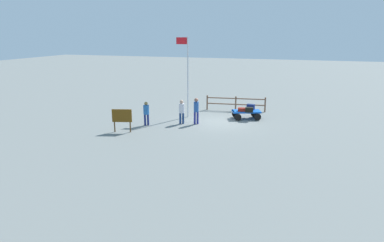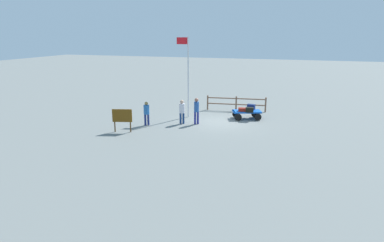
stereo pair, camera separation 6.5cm
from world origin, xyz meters
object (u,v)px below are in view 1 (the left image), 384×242
at_px(worker_lead, 196,109).
at_px(worker_trailing, 146,111).
at_px(worker_supervisor, 182,110).
at_px(flagpole, 187,72).
at_px(suitcase_maroon, 249,110).
at_px(luggage_cart, 246,113).
at_px(suitcase_navy, 251,107).
at_px(suitcase_tan, 242,110).
at_px(signboard, 122,117).

bearing_deg(worker_lead, worker_trailing, 23.80).
relative_size(worker_supervisor, flagpole, 0.28).
bearing_deg(worker_trailing, suitcase_maroon, -150.94).
bearing_deg(luggage_cart, worker_trailing, 32.71).
bearing_deg(flagpole, suitcase_navy, -164.26).
relative_size(suitcase_tan, worker_lead, 0.33).
xyz_separation_m(flagpole, signboard, (2.51, 5.04, -2.35)).
distance_m(luggage_cart, worker_supervisor, 4.81).
bearing_deg(luggage_cart, suitcase_navy, -115.39).
distance_m(worker_lead, signboard, 5.00).
height_order(suitcase_tan, signboard, signboard).
bearing_deg(suitcase_maroon, flagpole, 4.84).
bearing_deg(suitcase_maroon, signboard, 37.68).
xyz_separation_m(suitcase_navy, worker_supervisor, (4.16, 3.25, 0.18)).
bearing_deg(suitcase_navy, worker_trailing, 34.95).
bearing_deg(signboard, worker_lead, -139.13).
xyz_separation_m(suitcase_tan, suitcase_navy, (-0.53, -0.78, 0.08)).
height_order(luggage_cart, suitcase_tan, suitcase_tan).
xyz_separation_m(worker_lead, signboard, (3.78, 3.27, -0.09)).
bearing_deg(suitcase_maroon, worker_trailing, 29.06).
xyz_separation_m(worker_trailing, signboard, (0.73, 1.92, 0.01)).
xyz_separation_m(suitcase_tan, suitcase_maroon, (-0.56, 0.10, 0.05)).
bearing_deg(worker_trailing, worker_supervisor, -151.90).
bearing_deg(suitcase_maroon, worker_supervisor, 29.53).
bearing_deg(luggage_cart, suitcase_maroon, 126.59).
bearing_deg(worker_lead, flagpole, -54.32).
xyz_separation_m(suitcase_maroon, flagpole, (4.50, 0.38, 2.55)).
height_order(suitcase_tan, suitcase_navy, suitcase_navy).
bearing_deg(suitcase_navy, worker_supervisor, 38.02).
height_order(suitcase_tan, worker_lead, worker_lead).
bearing_deg(suitcase_maroon, luggage_cart, -53.41).
relative_size(suitcase_navy, worker_trailing, 0.36).
xyz_separation_m(suitcase_navy, signboard, (6.98, 6.30, 0.17)).
bearing_deg(signboard, worker_supervisor, -132.84).
bearing_deg(suitcase_maroon, suitcase_navy, -87.93).
bearing_deg(signboard, flagpole, -116.52).
distance_m(suitcase_maroon, worker_trailing, 7.20).
relative_size(worker_trailing, signboard, 1.10).
height_order(suitcase_tan, worker_supervisor, worker_supervisor).
xyz_separation_m(suitcase_navy, suitcase_maroon, (-0.03, 0.88, -0.03)).
xyz_separation_m(luggage_cart, suitcase_maroon, (-0.27, 0.37, 0.33)).
bearing_deg(suitcase_navy, luggage_cart, 64.61).
xyz_separation_m(worker_trailing, flagpole, (-1.79, -3.11, 2.36)).
distance_m(luggage_cart, suitcase_navy, 0.67).
distance_m(worker_supervisor, flagpole, 3.09).
xyz_separation_m(worker_lead, worker_supervisor, (0.96, 0.23, -0.09)).
bearing_deg(suitcase_tan, luggage_cart, -136.96).
bearing_deg(luggage_cart, worker_supervisor, 35.00).
xyz_separation_m(suitcase_maroon, worker_lead, (3.23, 2.15, 0.29)).
distance_m(suitcase_navy, flagpole, 5.28).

